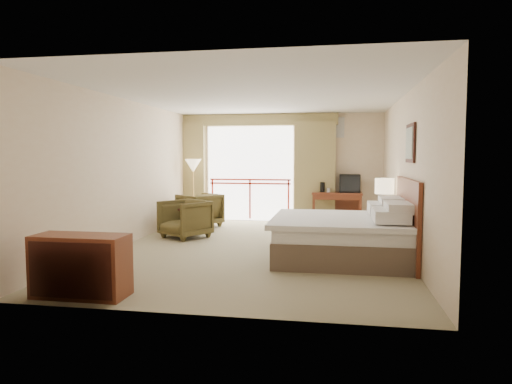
% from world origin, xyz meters
% --- Properties ---
extents(floor, '(7.00, 7.00, 0.00)m').
position_xyz_m(floor, '(0.00, 0.00, 0.00)').
color(floor, gray).
rests_on(floor, ground).
extents(ceiling, '(7.00, 7.00, 0.00)m').
position_xyz_m(ceiling, '(0.00, 0.00, 2.70)').
color(ceiling, white).
rests_on(ceiling, wall_back).
extents(wall_back, '(5.00, 0.00, 5.00)m').
position_xyz_m(wall_back, '(0.00, 3.50, 1.35)').
color(wall_back, beige).
rests_on(wall_back, ground).
extents(wall_front, '(5.00, 0.00, 5.00)m').
position_xyz_m(wall_front, '(0.00, -3.50, 1.35)').
color(wall_front, beige).
rests_on(wall_front, ground).
extents(wall_left, '(0.00, 7.00, 7.00)m').
position_xyz_m(wall_left, '(-2.50, 0.00, 1.35)').
color(wall_left, beige).
rests_on(wall_left, ground).
extents(wall_right, '(0.00, 7.00, 7.00)m').
position_xyz_m(wall_right, '(2.50, 0.00, 1.35)').
color(wall_right, beige).
rests_on(wall_right, ground).
extents(balcony_door, '(2.40, 0.00, 2.40)m').
position_xyz_m(balcony_door, '(-0.80, 3.48, 1.20)').
color(balcony_door, white).
rests_on(balcony_door, wall_back).
extents(balcony_railing, '(2.09, 0.03, 1.02)m').
position_xyz_m(balcony_railing, '(-0.80, 3.46, 0.81)').
color(balcony_railing, '#AE210E').
rests_on(balcony_railing, wall_back).
extents(curtain_left, '(1.00, 0.26, 2.50)m').
position_xyz_m(curtain_left, '(-2.45, 3.35, 1.25)').
color(curtain_left, olive).
rests_on(curtain_left, wall_back).
extents(curtain_right, '(1.00, 0.26, 2.50)m').
position_xyz_m(curtain_right, '(0.85, 3.35, 1.25)').
color(curtain_right, olive).
rests_on(curtain_right, wall_back).
extents(valance, '(4.40, 0.22, 0.28)m').
position_xyz_m(valance, '(-0.80, 3.38, 2.55)').
color(valance, olive).
rests_on(valance, wall_back).
extents(hvac_vent, '(0.50, 0.04, 0.50)m').
position_xyz_m(hvac_vent, '(1.30, 3.47, 2.35)').
color(hvac_vent, silver).
rests_on(hvac_vent, wall_back).
extents(bed, '(2.13, 2.06, 0.97)m').
position_xyz_m(bed, '(1.50, -0.60, 0.38)').
color(bed, brown).
rests_on(bed, floor).
extents(headboard, '(0.06, 2.10, 1.30)m').
position_xyz_m(headboard, '(2.46, -0.60, 0.65)').
color(headboard, '#5C2719').
rests_on(headboard, wall_right).
extents(framed_art, '(0.04, 0.72, 0.60)m').
position_xyz_m(framed_art, '(2.47, -0.60, 1.85)').
color(framed_art, black).
rests_on(framed_art, wall_right).
extents(nightstand, '(0.43, 0.51, 0.58)m').
position_xyz_m(nightstand, '(2.27, 0.90, 0.29)').
color(nightstand, '#5C2719').
rests_on(nightstand, floor).
extents(table_lamp, '(0.36, 0.36, 0.63)m').
position_xyz_m(table_lamp, '(2.27, 0.95, 1.07)').
color(table_lamp, tan).
rests_on(table_lamp, nightstand).
extents(phone, '(0.18, 0.15, 0.07)m').
position_xyz_m(phone, '(2.22, 0.75, 0.62)').
color(phone, black).
rests_on(phone, nightstand).
extents(desk, '(1.19, 0.57, 0.78)m').
position_xyz_m(desk, '(1.39, 3.25, 0.60)').
color(desk, '#5C2719').
rests_on(desk, floor).
extents(tv, '(0.48, 0.39, 0.44)m').
position_xyz_m(tv, '(1.69, 3.19, 0.99)').
color(tv, black).
rests_on(tv, desk).
extents(coffee_maker, '(0.13, 0.13, 0.24)m').
position_xyz_m(coffee_maker, '(1.04, 3.20, 0.89)').
color(coffee_maker, black).
rests_on(coffee_maker, desk).
extents(cup, '(0.08, 0.08, 0.11)m').
position_xyz_m(cup, '(1.19, 3.15, 0.83)').
color(cup, white).
rests_on(cup, desk).
extents(wastebasket, '(0.28, 0.28, 0.29)m').
position_xyz_m(wastebasket, '(0.76, 2.77, 0.15)').
color(wastebasket, black).
rests_on(wastebasket, floor).
extents(armchair_far, '(1.19, 1.18, 0.78)m').
position_xyz_m(armchair_far, '(-1.79, 2.28, 0.00)').
color(armchair_far, '#41371B').
rests_on(armchair_far, floor).
extents(armchair_near, '(1.15, 1.15, 0.77)m').
position_xyz_m(armchair_near, '(-1.64, 0.80, 0.00)').
color(armchair_near, '#41371B').
rests_on(armchair_near, floor).
extents(side_table, '(0.50, 0.50, 0.55)m').
position_xyz_m(side_table, '(-1.96, 1.29, 0.38)').
color(side_table, black).
rests_on(side_table, floor).
extents(book, '(0.25, 0.27, 0.02)m').
position_xyz_m(book, '(-1.96, 1.29, 0.56)').
color(book, white).
rests_on(book, side_table).
extents(floor_lamp, '(0.40, 0.40, 1.58)m').
position_xyz_m(floor_lamp, '(-2.12, 2.89, 1.36)').
color(floor_lamp, tan).
rests_on(floor_lamp, floor).
extents(dresser, '(1.10, 0.47, 0.73)m').
position_xyz_m(dresser, '(-1.60, -3.12, 0.37)').
color(dresser, '#5C2719').
rests_on(dresser, floor).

